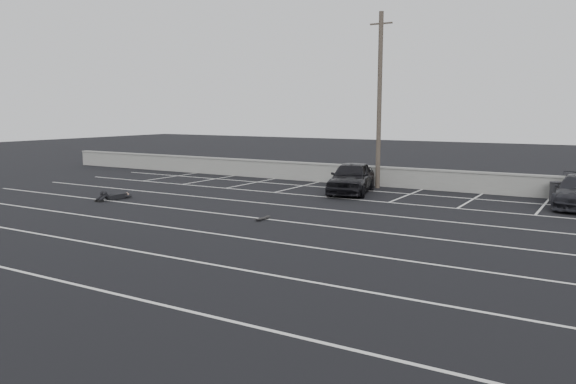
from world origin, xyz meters
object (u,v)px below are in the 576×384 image
Objects in this scene: utility_pole at (379,100)px; person at (118,194)px; trash_bin at (556,191)px; car_left at (352,177)px; skateboard at (262,218)px.

utility_pole reaches higher than person.
trash_bin is (8.50, 0.06, -4.11)m from utility_pole.
utility_pole is at bearing 66.98° from car_left.
car_left is 9.25m from trash_bin.
car_left reaches higher than skateboard.
skateboard is at bearing -103.18° from car_left.
skateboard is (-0.38, -10.42, -4.49)m from utility_pole.
person is 8.56m from skateboard.
utility_pole is 13.76m from person.
trash_bin is at bearing 0.41° from utility_pole.
car_left is at bearing 42.87° from person.
person is (-17.40, -9.62, -0.21)m from trash_bin.
trash_bin reaches higher than skateboard.
utility_pole is (0.41, 2.40, 3.77)m from car_left.
skateboard is at bearing -3.02° from person.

